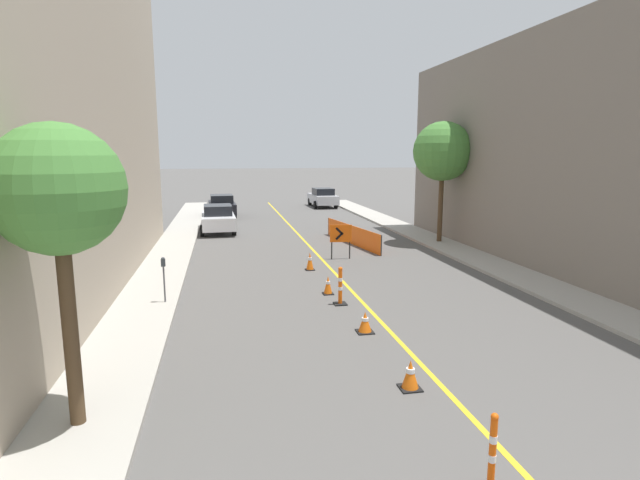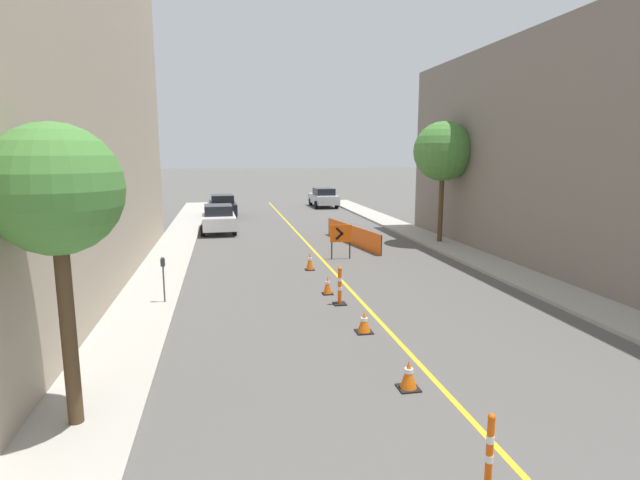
% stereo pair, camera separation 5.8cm
% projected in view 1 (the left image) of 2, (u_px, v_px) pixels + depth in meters
% --- Properties ---
extents(lane_stripe, '(0.12, 46.33, 0.01)m').
position_uv_depth(lane_stripe, '(313.00, 250.00, 23.44)').
color(lane_stripe, gold).
rests_on(lane_stripe, ground_plane).
extents(sidewalk_left, '(1.86, 46.33, 0.12)m').
position_uv_depth(sidewalk_left, '(171.00, 254.00, 22.21)').
color(sidewalk_left, '#ADA89E').
rests_on(sidewalk_left, ground_plane).
extents(sidewalk_right, '(1.86, 46.33, 0.12)m').
position_uv_depth(sidewalk_right, '(441.00, 244.00, 24.64)').
color(sidewalk_right, '#ADA89E').
rests_on(sidewalk_right, ground_plane).
extents(building_facade_left, '(6.00, 23.06, 12.93)m').
position_uv_depth(building_facade_left, '(3.00, 86.00, 14.79)').
color(building_facade_left, tan).
rests_on(building_facade_left, ground_plane).
extents(building_facade_right, '(6.00, 25.90, 9.10)m').
position_uv_depth(building_facade_right, '(632.00, 151.00, 17.85)').
color(building_facade_right, slate).
rests_on(building_facade_right, ground_plane).
extents(traffic_cone_third, '(0.41, 0.41, 0.58)m').
position_uv_depth(traffic_cone_third, '(410.00, 375.00, 9.59)').
color(traffic_cone_third, black).
rests_on(traffic_cone_third, ground_plane).
extents(traffic_cone_fourth, '(0.42, 0.42, 0.54)m').
position_uv_depth(traffic_cone_fourth, '(365.00, 322.00, 12.63)').
color(traffic_cone_fourth, black).
rests_on(traffic_cone_fourth, ground_plane).
extents(traffic_cone_fifth, '(0.34, 0.34, 0.60)m').
position_uv_depth(traffic_cone_fifth, '(328.00, 285.00, 16.06)').
color(traffic_cone_fifth, black).
rests_on(traffic_cone_fifth, ground_plane).
extents(traffic_cone_farthest, '(0.35, 0.35, 0.70)m').
position_uv_depth(traffic_cone_farthest, '(310.00, 261.00, 19.36)').
color(traffic_cone_farthest, black).
rests_on(traffic_cone_farthest, ground_plane).
extents(delineator_post_front, '(0.31, 0.31, 1.14)m').
position_uv_depth(delineator_post_front, '(492.00, 458.00, 6.63)').
color(delineator_post_front, black).
rests_on(delineator_post_front, ground_plane).
extents(delineator_post_rear, '(0.38, 0.38, 1.16)m').
position_uv_depth(delineator_post_rear, '(340.00, 288.00, 14.93)').
color(delineator_post_rear, black).
rests_on(delineator_post_rear, ground_plane).
extents(arrow_barricade_primary, '(0.93, 0.13, 1.48)m').
position_uv_depth(arrow_barricade_primary, '(341.00, 235.00, 21.26)').
color(arrow_barricade_primary, '#EF560C').
rests_on(arrow_barricade_primary, ground_plane).
extents(safety_mesh_fence, '(1.10, 6.31, 0.94)m').
position_uv_depth(safety_mesh_fence, '(352.00, 235.00, 24.89)').
color(safety_mesh_fence, '#EF560C').
rests_on(safety_mesh_fence, ground_plane).
extents(parked_car_curb_near, '(1.96, 4.36, 1.59)m').
position_uv_depth(parked_car_curb_near, '(218.00, 219.00, 28.51)').
color(parked_car_curb_near, silver).
rests_on(parked_car_curb_near, ground_plane).
extents(parked_car_curb_mid, '(1.99, 4.38, 1.59)m').
position_uv_depth(parked_car_curb_mid, '(222.00, 206.00, 35.41)').
color(parked_car_curb_mid, black).
rests_on(parked_car_curb_mid, ground_plane).
extents(parked_car_curb_far, '(1.97, 4.37, 1.59)m').
position_uv_depth(parked_car_curb_far, '(323.00, 197.00, 41.99)').
color(parked_car_curb_far, '#B7B7BC').
rests_on(parked_car_curb_far, ground_plane).
extents(parking_meter_near_curb, '(0.12, 0.11, 1.36)m').
position_uv_depth(parking_meter_near_curb, '(164.00, 270.00, 14.68)').
color(parking_meter_near_curb, '#4C4C51').
rests_on(parking_meter_near_curb, sidewalk_left).
extents(street_tree_left_near, '(2.03, 2.03, 4.85)m').
position_uv_depth(street_tree_left_near, '(58.00, 192.00, 7.56)').
color(street_tree_left_near, '#4C3823').
rests_on(street_tree_left_near, sidewalk_left).
extents(street_tree_right_near, '(2.89, 2.89, 5.90)m').
position_uv_depth(street_tree_right_near, '(443.00, 152.00, 24.34)').
color(street_tree_right_near, '#4C3823').
rests_on(street_tree_right_near, sidewalk_right).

